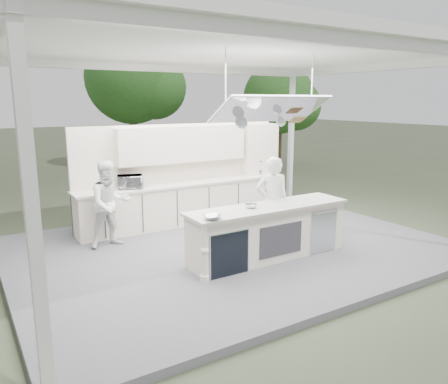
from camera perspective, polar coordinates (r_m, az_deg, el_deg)
ground at (r=8.63m, az=0.99°, el=-7.69°), size 90.00×90.00×0.00m
stage_deck at (r=8.61m, az=0.99°, el=-7.32°), size 8.00×6.00×0.12m
tent at (r=8.16m, az=1.15°, el=17.65°), size 8.20×6.20×3.86m
demo_island at (r=7.83m, az=5.73°, el=-5.21°), size 3.10×0.79×0.95m
back_counter at (r=10.04m, az=-4.88°, el=-1.35°), size 5.08×0.72×0.95m
back_wall_unit at (r=10.26m, az=-3.30°, el=4.50°), size 5.05×0.48×2.25m
tree_cluster at (r=17.14m, az=-17.88°, el=12.65°), size 19.55×9.40×5.85m
head_chef at (r=8.33m, az=6.26°, el=-1.34°), size 0.75×0.63×1.75m
sous_chef at (r=8.60m, az=-14.67°, el=-1.52°), size 0.85×0.68×1.67m
toaster_oven at (r=9.38m, az=-12.18°, el=1.30°), size 0.59×0.47×0.28m
bowl_large at (r=6.81m, az=-1.54°, el=-3.30°), size 0.33×0.33×0.07m
bowl_small at (r=7.55m, az=3.57°, el=-1.84°), size 0.27×0.27×0.07m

